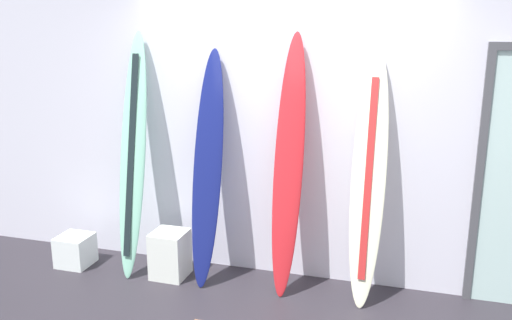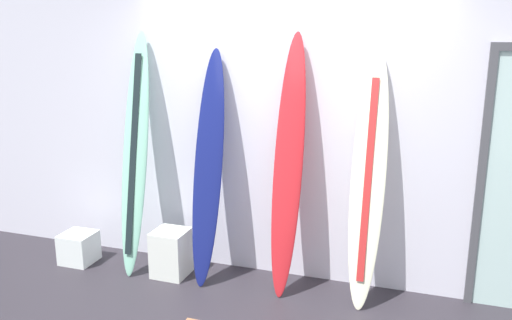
{
  "view_description": "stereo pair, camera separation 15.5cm",
  "coord_description": "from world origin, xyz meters",
  "px_view_note": "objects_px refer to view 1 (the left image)",
  "views": [
    {
      "loc": [
        1.04,
        -3.18,
        2.22
      ],
      "look_at": [
        -0.17,
        0.95,
        1.11
      ],
      "focal_mm": 37.7,
      "sensor_mm": 36.0,
      "label": 1
    },
    {
      "loc": [
        1.18,
        -3.14,
        2.22
      ],
      "look_at": [
        -0.17,
        0.95,
        1.11
      ],
      "focal_mm": 37.7,
      "sensor_mm": 36.0,
      "label": 2
    }
  ],
  "objects_px": {
    "surfboard_navy": "(207,171)",
    "surfboard_ivory": "(368,181)",
    "surfboard_crimson": "(288,167)",
    "display_block_center": "(170,254)",
    "display_block_left": "(75,250)",
    "surfboard_seafoam": "(133,156)"
  },
  "relations": [
    {
      "from": "surfboard_crimson",
      "to": "display_block_center",
      "type": "relative_size",
      "value": 5.12
    },
    {
      "from": "surfboard_navy",
      "to": "display_block_left",
      "type": "bearing_deg",
      "value": -175.3
    },
    {
      "from": "surfboard_seafoam",
      "to": "display_block_left",
      "type": "distance_m",
      "value": 1.12
    },
    {
      "from": "surfboard_navy",
      "to": "surfboard_ivory",
      "type": "xyz_separation_m",
      "value": [
        1.35,
        0.03,
        0.01
      ]
    },
    {
      "from": "surfboard_navy",
      "to": "display_block_center",
      "type": "xyz_separation_m",
      "value": [
        -0.35,
        -0.07,
        -0.78
      ]
    },
    {
      "from": "surfboard_crimson",
      "to": "surfboard_ivory",
      "type": "xyz_separation_m",
      "value": [
        0.64,
        0.01,
        -0.07
      ]
    },
    {
      "from": "surfboard_crimson",
      "to": "surfboard_navy",
      "type": "bearing_deg",
      "value": -178.67
    },
    {
      "from": "surfboard_seafoam",
      "to": "display_block_left",
      "type": "height_order",
      "value": "surfboard_seafoam"
    },
    {
      "from": "surfboard_ivory",
      "to": "display_block_left",
      "type": "distance_m",
      "value": 2.79
    },
    {
      "from": "surfboard_crimson",
      "to": "display_block_center",
      "type": "bearing_deg",
      "value": -175.15
    },
    {
      "from": "surfboard_crimson",
      "to": "display_block_left",
      "type": "relative_size",
      "value": 7.31
    },
    {
      "from": "surfboard_ivory",
      "to": "display_block_left",
      "type": "bearing_deg",
      "value": -177.12
    },
    {
      "from": "display_block_center",
      "to": "surfboard_navy",
      "type": "bearing_deg",
      "value": 11.82
    },
    {
      "from": "surfboard_navy",
      "to": "display_block_center",
      "type": "relative_size",
      "value": 4.78
    },
    {
      "from": "surfboard_crimson",
      "to": "surfboard_seafoam",
      "type": "bearing_deg",
      "value": -178.9
    },
    {
      "from": "surfboard_crimson",
      "to": "display_block_left",
      "type": "distance_m",
      "value": 2.22
    },
    {
      "from": "surfboard_navy",
      "to": "display_block_left",
      "type": "relative_size",
      "value": 6.83
    },
    {
      "from": "surfboard_navy",
      "to": "surfboard_crimson",
      "type": "distance_m",
      "value": 0.71
    },
    {
      "from": "surfboard_ivory",
      "to": "display_block_center",
      "type": "height_order",
      "value": "surfboard_ivory"
    },
    {
      "from": "surfboard_crimson",
      "to": "display_block_center",
      "type": "distance_m",
      "value": 1.36
    },
    {
      "from": "surfboard_navy",
      "to": "display_block_left",
      "type": "height_order",
      "value": "surfboard_navy"
    },
    {
      "from": "surfboard_ivory",
      "to": "display_block_left",
      "type": "height_order",
      "value": "surfboard_ivory"
    }
  ]
}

